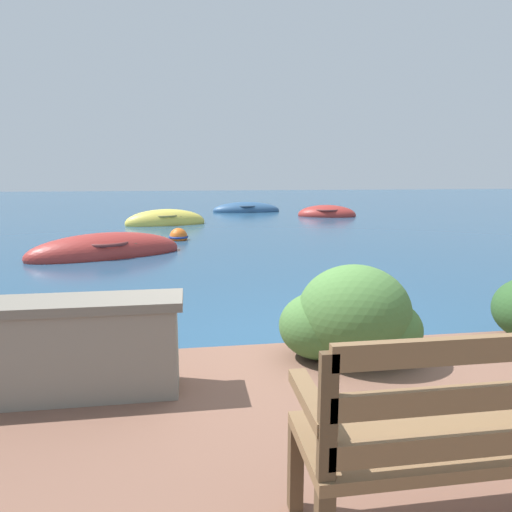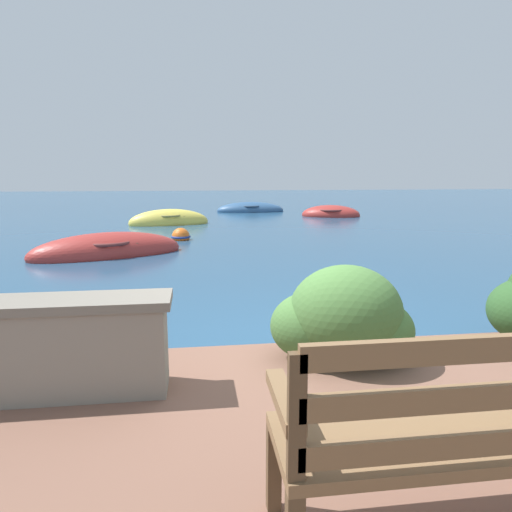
% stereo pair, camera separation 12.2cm
% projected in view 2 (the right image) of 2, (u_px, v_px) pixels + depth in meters
% --- Properties ---
extents(ground_plane, '(80.00, 80.00, 0.00)m').
position_uv_depth(ground_plane, '(304.00, 365.00, 4.04)').
color(ground_plane, navy).
extents(park_bench, '(1.36, 0.48, 0.93)m').
position_uv_depth(park_bench, '(450.00, 431.00, 1.76)').
color(park_bench, brown).
rests_on(park_bench, patio_terrace).
extents(stone_wall, '(1.89, 0.39, 0.66)m').
position_uv_depth(stone_wall, '(26.00, 348.00, 2.97)').
color(stone_wall, gray).
rests_on(stone_wall, patio_terrace).
extents(hedge_clump_left, '(1.12, 0.80, 0.76)m').
position_uv_depth(hedge_clump_left, '(343.00, 319.00, 3.57)').
color(hedge_clump_left, '#426B33').
rests_on(hedge_clump_left, patio_terrace).
extents(rowboat_nearest, '(3.28, 2.22, 0.83)m').
position_uv_depth(rowboat_nearest, '(108.00, 252.00, 9.39)').
color(rowboat_nearest, '#9E2D28').
rests_on(rowboat_nearest, ground_plane).
extents(rowboat_mid, '(2.74, 1.48, 0.88)m').
position_uv_depth(rowboat_mid, '(169.00, 222.00, 14.96)').
color(rowboat_mid, '#DBC64C').
rests_on(rowboat_mid, ground_plane).
extents(rowboat_far, '(2.48, 1.79, 0.77)m').
position_uv_depth(rowboat_far, '(331.00, 215.00, 17.71)').
color(rowboat_far, '#9E2D28').
rests_on(rowboat_far, ground_plane).
extents(rowboat_outer, '(2.91, 1.10, 0.74)m').
position_uv_depth(rowboat_outer, '(250.00, 210.00, 19.78)').
color(rowboat_outer, '#2D517A').
rests_on(rowboat_outer, ground_plane).
extents(mooring_buoy, '(0.50, 0.50, 0.45)m').
position_uv_depth(mooring_buoy, '(181.00, 237.00, 11.54)').
color(mooring_buoy, orange).
rests_on(mooring_buoy, ground_plane).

